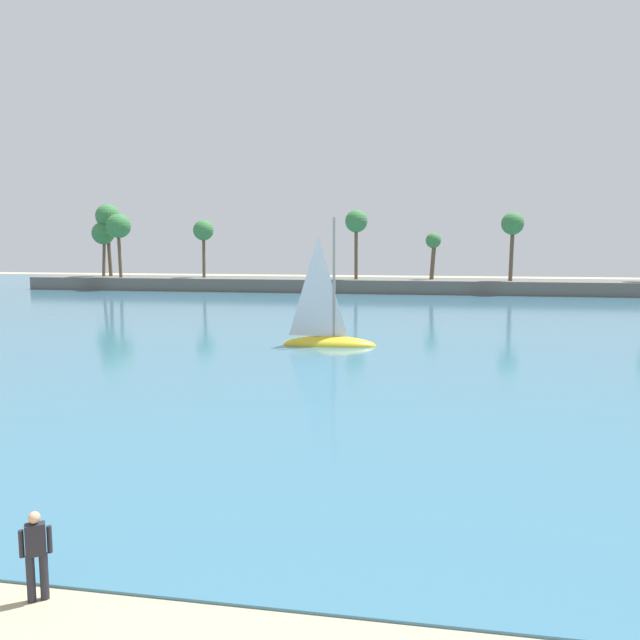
{
  "coord_description": "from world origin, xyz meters",
  "views": [
    {
      "loc": [
        2.87,
        -2.18,
        6.38
      ],
      "look_at": [
        0.02,
        13.76,
        4.45
      ],
      "focal_mm": 35.51,
      "sensor_mm": 36.0,
      "label": 1
    }
  ],
  "objects": [
    {
      "name": "person_at_waterline",
      "position": [
        -4.03,
        7.5,
        0.89
      ],
      "size": [
        0.48,
        0.35,
        1.67
      ],
      "color": "#23232D",
      "rests_on": "ground"
    },
    {
      "name": "palm_headland",
      "position": [
        -0.2,
        82.01,
        2.83
      ],
      "size": [
        107.14,
        6.39,
        12.74
      ],
      "color": "#605B54",
      "rests_on": "ground"
    },
    {
      "name": "sea",
      "position": [
        0.0,
        64.93,
        0.03
      ],
      "size": [
        220.0,
        114.03,
        0.06
      ],
      "primitive_type": "cube",
      "color": "#386B84",
      "rests_on": "ground"
    },
    {
      "name": "sailboat_toward_headland",
      "position": [
        -3.65,
        36.82,
        0.84
      ],
      "size": [
        5.99,
        1.95,
        8.61
      ],
      "color": "yellow",
      "rests_on": "sea"
    }
  ]
}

